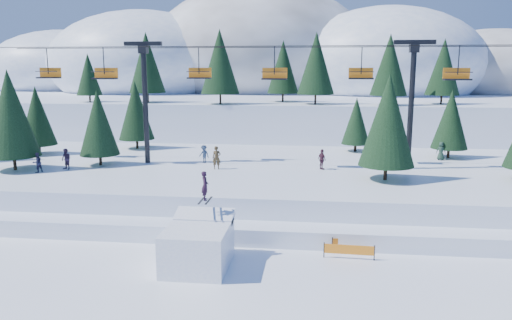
# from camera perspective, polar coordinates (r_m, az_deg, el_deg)

# --- Properties ---
(ground) EXTENTS (160.00, 160.00, 0.00)m
(ground) POSITION_cam_1_polar(r_m,az_deg,el_deg) (26.09, -5.91, -13.67)
(ground) COLOR white
(ground) RESTS_ON ground
(mid_shelf) EXTENTS (70.00, 22.00, 2.50)m
(mid_shelf) POSITION_cam_1_polar(r_m,az_deg,el_deg) (42.59, -0.66, -2.22)
(mid_shelf) COLOR white
(mid_shelf) RESTS_ON ground
(berm) EXTENTS (70.00, 6.00, 1.10)m
(berm) POSITION_cam_1_polar(r_m,az_deg,el_deg) (33.23, -2.90, -7.20)
(berm) COLOR white
(berm) RESTS_ON ground
(mountain_ridge) EXTENTS (119.00, 60.37, 26.46)m
(mountain_ridge) POSITION_cam_1_polar(r_m,az_deg,el_deg) (97.10, 0.59, 9.98)
(mountain_ridge) COLOR white
(mountain_ridge) RESTS_ON ground
(jump_kicker) EXTENTS (3.33, 4.54, 4.98)m
(jump_kicker) POSITION_cam_1_polar(r_m,az_deg,el_deg) (27.55, -6.61, -9.57)
(jump_kicker) COLOR white
(jump_kicker) RESTS_ON ground
(chairlift) EXTENTS (46.00, 3.21, 10.28)m
(chairlift) POSITION_cam_1_polar(r_m,az_deg,el_deg) (41.47, 0.83, 8.70)
(chairlift) COLOR black
(chairlift) RESTS_ON mid_shelf
(conifer_stand) EXTENTS (63.39, 15.95, 10.02)m
(conifer_stand) POSITION_cam_1_polar(r_m,az_deg,el_deg) (42.45, 2.36, 5.47)
(conifer_stand) COLOR black
(conifer_stand) RESTS_ON mid_shelf
(distant_skiers) EXTENTS (33.76, 10.07, 1.88)m
(distant_skiers) POSITION_cam_1_polar(r_m,az_deg,el_deg) (41.54, -5.41, 0.34)
(distant_skiers) COLOR #24243C
(distant_skiers) RESTS_ON mid_shelf
(banner_near) EXTENTS (2.86, 0.19, 0.90)m
(banner_near) POSITION_cam_1_polar(r_m,az_deg,el_deg) (29.05, 10.59, -10.06)
(banner_near) COLOR black
(banner_near) RESTS_ON ground
(banner_far) EXTENTS (2.76, 0.79, 0.90)m
(banner_far) POSITION_cam_1_polar(r_m,az_deg,el_deg) (30.34, 11.27, -9.18)
(banner_far) COLOR black
(banner_far) RESTS_ON ground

